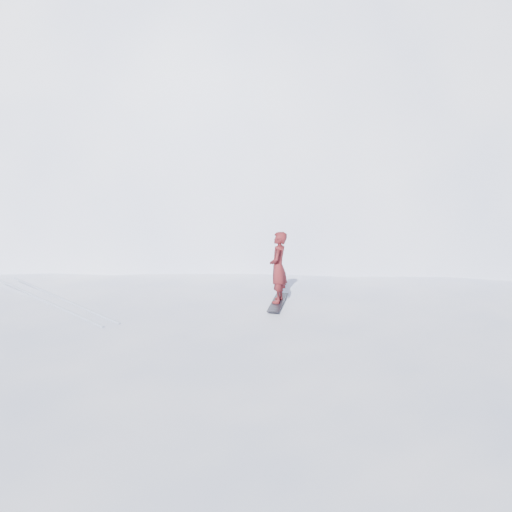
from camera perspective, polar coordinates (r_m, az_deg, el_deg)
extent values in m
plane|color=white|center=(14.13, -6.78, -16.98)|extent=(400.00, 400.00, 0.00)
ellipsoid|color=white|center=(16.91, -8.86, -11.82)|extent=(36.00, 28.00, 4.80)
ellipsoid|color=white|center=(46.69, 1.12, 4.06)|extent=(60.00, 56.00, 56.00)
ellipsoid|color=white|center=(35.34, -8.58, 1.13)|extent=(28.00, 24.00, 18.00)
ellipsoid|color=white|center=(15.08, 16.84, -15.42)|extent=(5.00, 4.50, 0.70)
ellipsoid|color=white|center=(18.59, -21.63, -10.29)|extent=(7.00, 6.30, 1.00)
ellipsoid|color=white|center=(20.81, 4.76, -6.94)|extent=(4.00, 3.60, 0.60)
cube|color=black|center=(15.32, 2.21, -4.63)|extent=(1.47, 1.41, 0.03)
imported|color=maroon|center=(15.06, 2.24, -1.13)|extent=(0.82, 0.80, 1.90)
cube|color=silver|center=(16.52, -20.40, -4.12)|extent=(1.05, 5.93, 0.04)
cube|color=silver|center=(16.63, -19.01, -3.91)|extent=(1.03, 5.93, 0.04)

